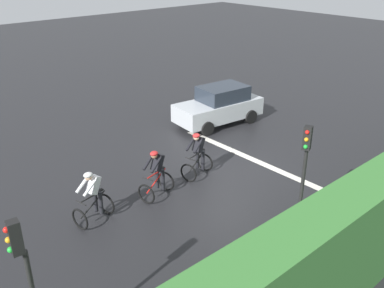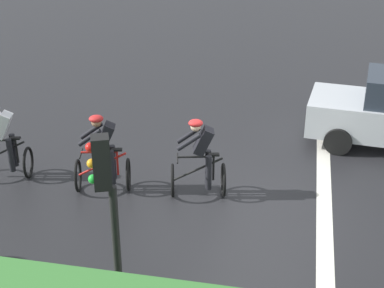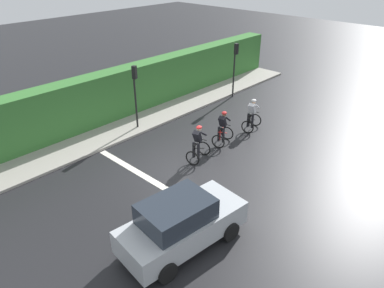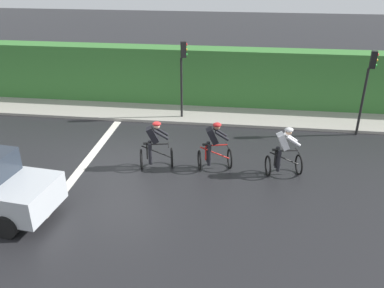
{
  "view_description": "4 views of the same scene",
  "coord_description": "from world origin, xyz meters",
  "views": [
    {
      "loc": [
        -9.75,
        10.36,
        7.38
      ],
      "look_at": [
        0.57,
        1.22,
        1.14
      ],
      "focal_mm": 40.08,
      "sensor_mm": 36.0,
      "label": 1
    },
    {
      "loc": [
        -9.54,
        -0.57,
        5.99
      ],
      "look_at": [
        0.55,
        1.44,
        0.99
      ],
      "focal_mm": 53.46,
      "sensor_mm": 36.0,
      "label": 2
    },
    {
      "loc": [
        9.44,
        -8.93,
        8.26
      ],
      "look_at": [
        0.19,
        0.94,
        0.9
      ],
      "focal_mm": 33.43,
      "sensor_mm": 36.0,
      "label": 3
    },
    {
      "loc": [
        11.89,
        3.99,
        6.55
      ],
      "look_at": [
        0.4,
        2.48,
        1.01
      ],
      "focal_mm": 37.45,
      "sensor_mm": 36.0,
      "label": 4
    }
  ],
  "objects": [
    {
      "name": "ground_plane",
      "position": [
        0.0,
        0.0,
        0.0
      ],
      "size": [
        80.0,
        80.0,
        0.0
      ],
      "primitive_type": "plane",
      "color": "black"
    },
    {
      "name": "sidewalk_kerb",
      "position": [
        -4.95,
        2.0,
        0.06
      ],
      "size": [
        2.8,
        25.56,
        0.12
      ],
      "primitive_type": "cube",
      "color": "#9E998E",
      "rests_on": "ground"
    },
    {
      "name": "stone_wall_low",
      "position": [
        -5.85,
        2.0,
        0.25
      ],
      "size": [
        0.44,
        25.56,
        0.51
      ],
      "primitive_type": "cube",
      "color": "tan",
      "rests_on": "ground"
    },
    {
      "name": "hedge_wall",
      "position": [
        -6.15,
        2.0,
        1.34
      ],
      "size": [
        1.1,
        25.56,
        2.68
      ],
      "primitive_type": "cube",
      "color": "#387533",
      "rests_on": "ground"
    },
    {
      "name": "road_marking_stop_line",
      "position": [
        0.0,
        -1.25,
        0.0
      ],
      "size": [
        7.0,
        0.3,
        0.01
      ],
      "primitive_type": "cube",
      "color": "silver",
      "rests_on": "ground"
    },
    {
      "name": "cyclist_lead",
      "position": [
        0.21,
        5.4,
        0.8
      ],
      "size": [
        0.88,
        1.19,
        1.66
      ],
      "color": "black",
      "rests_on": "ground"
    },
    {
      "name": "cyclist_second",
      "position": [
        0.1,
        3.16,
        0.8
      ],
      "size": [
        0.92,
        1.21,
        1.66
      ],
      "color": "black",
      "rests_on": "ground"
    },
    {
      "name": "cyclist_mid",
      "position": [
        0.27,
        1.22,
        0.8
      ],
      "size": [
        0.9,
        1.2,
        1.66
      ],
      "color": "black",
      "rests_on": "ground"
    },
    {
      "name": "car_silver",
      "position": [
        3.4,
        -2.97,
        0.87
      ],
      "size": [
        2.22,
        4.26,
        1.76
      ],
      "color": "#B7BCC1",
      "rests_on": "ground"
    },
    {
      "name": "traffic_light_near_crossing",
      "position": [
        -4.2,
        1.48,
        2.22
      ],
      "size": [
        0.26,
        0.3,
        3.34
      ],
      "color": "black",
      "rests_on": "ground"
    },
    {
      "name": "traffic_light_far_junction",
      "position": [
        -3.42,
        8.65,
        2.22
      ],
      "size": [
        0.22,
        0.31,
        3.34
      ],
      "color": "black",
      "rests_on": "ground"
    }
  ]
}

